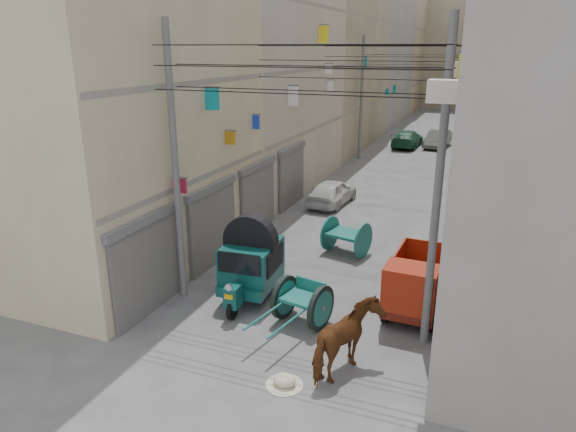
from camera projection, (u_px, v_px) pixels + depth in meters
The scene contains 17 objects.
building_row_left at pixel (326, 58), 40.12m from camera, with size 8.00×62.00×14.00m.
building_row_right at pixel (553, 59), 34.56m from camera, with size 8.00×62.00×14.00m.
end_cap_building at pixel (461, 53), 65.50m from camera, with size 22.00×10.00×13.00m, color tan.
shutters_left at pixel (238, 208), 19.27m from camera, with size 0.18×14.40×2.88m.
signboards at pixel (398, 123), 27.27m from camera, with size 8.22×40.52×5.67m.
ac_units at pixel (460, 39), 12.38m from camera, with size 0.70×6.55×3.35m.
utility_poles at pixel (381, 123), 22.98m from camera, with size 7.40×22.20×8.00m.
overhead_cables at pixel (372, 60), 19.81m from camera, with size 7.40×22.52×1.12m.
auto_rickshaw at pixel (251, 261), 15.33m from camera, with size 1.74×2.87×1.99m.
tonga_cart at pixel (302, 302), 13.97m from camera, with size 1.59×2.92×1.25m.
mini_truck at pixel (415, 288), 14.32m from camera, with size 1.55×3.22×1.78m.
second_cart at pixel (346, 236), 18.75m from camera, with size 1.74×1.62×1.30m.
feed_sack at pixel (284, 380), 11.51m from camera, with size 0.53×0.43×0.27m, color beige.
horse at pixel (347, 341), 11.72m from camera, with size 0.93×2.03×1.72m, color brown.
distant_car_white at pixel (332, 192), 24.69m from camera, with size 1.46×3.64×1.24m, color silver.
distant_car_grey at pixel (438, 139), 38.83m from camera, with size 1.35×3.87×1.28m, color #505451.
distant_car_green at pixel (407, 139), 38.99m from camera, with size 1.79×4.41×1.28m, color #1C5338.
Camera 1 is at (4.57, -6.05, 7.24)m, focal length 32.00 mm.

